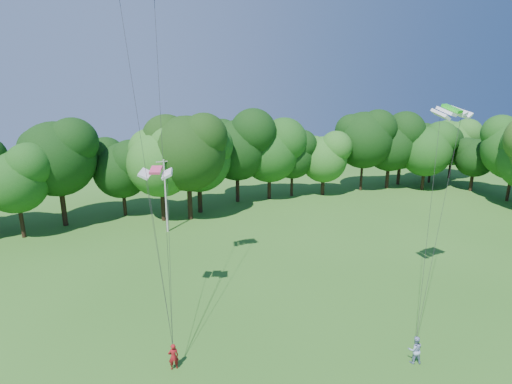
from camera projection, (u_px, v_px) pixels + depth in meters
name	position (u px, v px, depth m)	size (l,w,h in m)	color
utility_pole	(166.00, 195.00, 42.11)	(1.58, 0.21, 7.89)	beige
kite_flyer_left	(173.00, 356.00, 22.14)	(0.58, 0.38, 1.58)	maroon
kite_flyer_right	(415.00, 350.00, 22.63)	(0.81, 0.63, 1.67)	#95A7CF
kite_green	(452.00, 109.00, 25.87)	(3.03, 1.77, 0.57)	#20CB1E
kite_pink	(156.00, 170.00, 24.61)	(2.25, 1.62, 0.39)	#D83C6B
tree_back_center	(187.00, 147.00, 44.92)	(9.40, 9.40, 13.67)	black
tree_back_east	(401.00, 147.00, 62.06)	(6.60, 6.60, 9.60)	#3A2417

